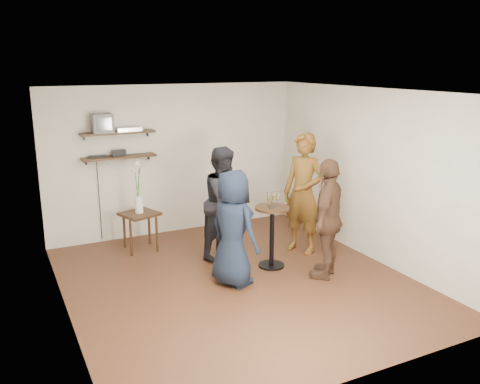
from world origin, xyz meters
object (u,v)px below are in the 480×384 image
Objects in this scene: person_dark at (225,202)px; radio at (119,153)px; side_table at (140,219)px; drinks_table at (272,228)px; person_navy at (233,228)px; person_brown at (328,219)px; dvd_deck at (128,129)px; person_plaid at (303,193)px; crt_monitor at (102,123)px.

radio is at bearing 100.95° from person_dark.
radio is 0.33× the size of side_table.
person_navy is at bearing -159.24° from drinks_table.
person_brown reaches higher than side_table.
person_plaid is at bearing -37.70° from dvd_deck.
person_navy is (-0.34, -1.00, -0.07)m from person_dark.
person_plaid reaches higher than person_brown.
crt_monitor is 2.35m from person_dark.
side_table is at bearing 111.76° from person_dark.
person_brown reaches higher than drinks_table.
person_brown is (2.46, -2.74, -1.17)m from crt_monitor.
person_plaid reaches higher than person_navy.
dvd_deck is 2.73m from person_navy.
person_dark is (-1.19, 0.37, -0.09)m from person_plaid.
crt_monitor reaches higher than person_navy.
radio is at bearing -149.76° from person_plaid.
person_brown is (-0.23, -0.98, -0.11)m from person_plaid.
radio is at bearing 180.00° from dvd_deck.
side_table is 0.72× the size of drinks_table.
person_dark is (1.51, -1.39, -1.15)m from crt_monitor.
dvd_deck reaches higher than person_navy.
dvd_deck is (0.42, 0.00, -0.12)m from crt_monitor.
crt_monitor reaches higher than person_dark.
drinks_table reaches higher than side_table.
dvd_deck is 0.42m from radio.
person_brown is at bearing -125.80° from person_navy.
radio is 0.24× the size of drinks_table.
side_table is (0.14, -0.55, -1.00)m from radio.
person_dark is 1.09× the size of person_navy.
person_brown is at bearing -46.54° from side_table.
drinks_table is 0.54× the size of person_brown.
crt_monitor is at bearing 125.05° from side_table.
person_navy is (0.78, -1.84, 0.28)m from side_table.
crt_monitor is 0.19× the size of person_brown.
dvd_deck is 0.25× the size of person_navy.
dvd_deck reaches higher than person_brown.
crt_monitor is 0.55m from radio.
crt_monitor is 0.17× the size of person_plaid.
side_table is at bearing -75.31° from radio.
crt_monitor reaches higher than side_table.
person_dark is at bearing 121.38° from drinks_table.
side_table is at bearing 2.13° from person_navy.
person_dark is (1.26, -1.39, -0.65)m from radio.
crt_monitor reaches higher than drinks_table.
dvd_deck is at bearing 86.39° from side_table.
side_table is 3.03m from person_brown.
crt_monitor is at bearing 180.00° from dvd_deck.
person_navy reaches higher than side_table.
crt_monitor is 3.39m from person_plaid.
person_plaid is 1.01m from person_brown.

